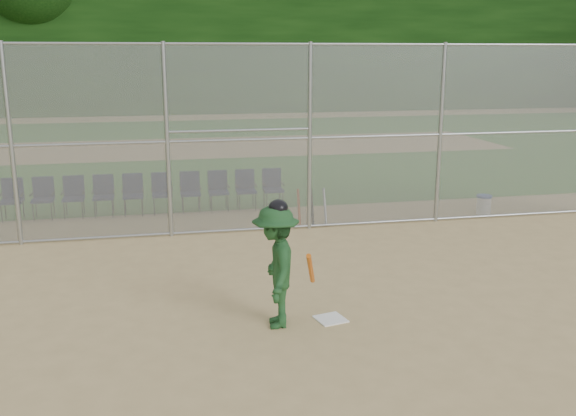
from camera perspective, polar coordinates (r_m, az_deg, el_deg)
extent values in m
plane|color=tan|center=(9.38, 3.19, -10.10)|extent=(100.00, 100.00, 0.00)
plane|color=#255B1B|center=(26.65, -6.89, 5.40)|extent=(100.00, 100.00, 0.00)
plane|color=tan|center=(26.65, -6.89, 5.41)|extent=(24.00, 24.00, 0.00)
cube|color=gray|center=(13.59, -2.18, 6.13)|extent=(16.00, 0.02, 4.00)
cylinder|color=#9EA3A8|center=(13.48, -2.25, 14.37)|extent=(16.00, 0.05, 0.05)
cube|color=black|center=(43.38, -9.20, 15.73)|extent=(80.00, 5.00, 11.00)
cube|color=white|center=(9.47, 3.80, -9.82)|extent=(0.48, 0.48, 0.02)
imported|color=#1D4822|center=(8.97, -1.08, -5.22)|extent=(0.78, 1.20, 1.75)
ellipsoid|color=black|center=(8.73, -1.11, 0.03)|extent=(0.27, 0.30, 0.23)
cylinder|color=orange|center=(8.65, 2.03, -5.41)|extent=(0.28, 0.66, 0.62)
cylinder|color=white|center=(16.10, 17.00, 0.21)|extent=(0.34, 0.34, 0.40)
cylinder|color=#24419E|center=(16.05, 17.06, 1.00)|extent=(0.36, 0.36, 0.05)
cylinder|color=#D84C14|center=(14.25, 0.97, 0.01)|extent=(0.06, 0.28, 0.84)
cylinder|color=black|center=(14.32, 2.15, 0.05)|extent=(0.06, 0.31, 0.83)
cylinder|color=#B2B2B7|center=(14.39, 3.30, 0.09)|extent=(0.06, 0.34, 0.82)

